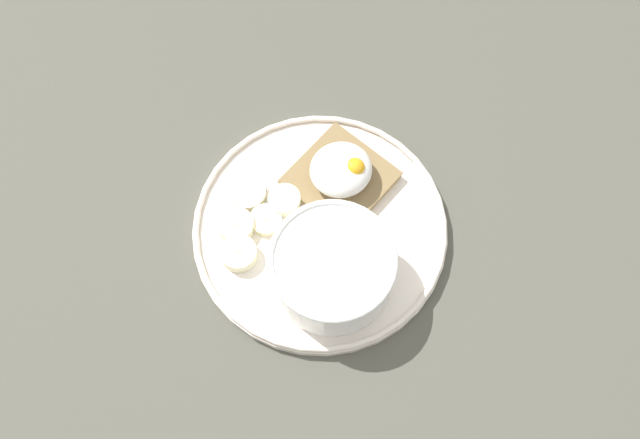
{
  "coord_description": "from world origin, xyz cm",
  "views": [
    {
      "loc": [
        -11.34,
        -23.66,
        68.09
      ],
      "look_at": [
        0.0,
        0.0,
        5.0
      ],
      "focal_mm": 40.0,
      "sensor_mm": 36.0,
      "label": 1
    }
  ],
  "objects_px": {
    "toast_slice": "(340,179)",
    "poached_egg": "(342,170)",
    "banana_slice_right": "(248,193)",
    "banana_slice_inner": "(239,253)",
    "banana_slice_back": "(266,220)",
    "banana_slice_left": "(285,200)",
    "banana_slice_front": "(236,226)",
    "oatmeal_bowl": "(332,268)"
  },
  "relations": [
    {
      "from": "poached_egg",
      "to": "banana_slice_right",
      "type": "distance_m",
      "value": 0.1
    },
    {
      "from": "banana_slice_right",
      "to": "banana_slice_inner",
      "type": "xyz_separation_m",
      "value": [
        -0.03,
        -0.06,
        0.0
      ]
    },
    {
      "from": "banana_slice_back",
      "to": "toast_slice",
      "type": "bearing_deg",
      "value": 5.2
    },
    {
      "from": "toast_slice",
      "to": "banana_slice_inner",
      "type": "relative_size",
      "value": 2.36
    },
    {
      "from": "banana_slice_front",
      "to": "oatmeal_bowl",
      "type": "bearing_deg",
      "value": -54.43
    },
    {
      "from": "toast_slice",
      "to": "banana_slice_right",
      "type": "xyz_separation_m",
      "value": [
        -0.09,
        0.03,
        -0.0
      ]
    },
    {
      "from": "banana_slice_right",
      "to": "banana_slice_left",
      "type": "bearing_deg",
      "value": -37.82
    },
    {
      "from": "banana_slice_right",
      "to": "banana_slice_front",
      "type": "bearing_deg",
      "value": -132.24
    },
    {
      "from": "banana_slice_inner",
      "to": "banana_slice_front",
      "type": "bearing_deg",
      "value": 72.0
    },
    {
      "from": "banana_slice_front",
      "to": "banana_slice_left",
      "type": "height_order",
      "value": "banana_slice_front"
    },
    {
      "from": "oatmeal_bowl",
      "to": "banana_slice_back",
      "type": "bearing_deg",
      "value": 112.33
    },
    {
      "from": "toast_slice",
      "to": "banana_slice_right",
      "type": "bearing_deg",
      "value": 164.02
    },
    {
      "from": "banana_slice_left",
      "to": "banana_slice_front",
      "type": "bearing_deg",
      "value": -175.2
    },
    {
      "from": "banana_slice_back",
      "to": "banana_slice_inner",
      "type": "xyz_separation_m",
      "value": [
        -0.04,
        -0.02,
        0.0
      ]
    },
    {
      "from": "oatmeal_bowl",
      "to": "poached_egg",
      "type": "height_order",
      "value": "oatmeal_bowl"
    },
    {
      "from": "banana_slice_left",
      "to": "banana_slice_back",
      "type": "xyz_separation_m",
      "value": [
        -0.03,
        -0.01,
        -0.0
      ]
    },
    {
      "from": "toast_slice",
      "to": "poached_egg",
      "type": "distance_m",
      "value": 0.02
    },
    {
      "from": "banana_slice_left",
      "to": "banana_slice_back",
      "type": "bearing_deg",
      "value": -157.07
    },
    {
      "from": "oatmeal_bowl",
      "to": "banana_slice_right",
      "type": "distance_m",
      "value": 0.12
    },
    {
      "from": "banana_slice_right",
      "to": "oatmeal_bowl",
      "type": "bearing_deg",
      "value": -71.93
    },
    {
      "from": "poached_egg",
      "to": "banana_slice_right",
      "type": "xyz_separation_m",
      "value": [
        -0.09,
        0.03,
        -0.02
      ]
    },
    {
      "from": "oatmeal_bowl",
      "to": "banana_slice_inner",
      "type": "relative_size",
      "value": 2.35
    },
    {
      "from": "poached_egg",
      "to": "banana_slice_inner",
      "type": "distance_m",
      "value": 0.13
    },
    {
      "from": "banana_slice_back",
      "to": "banana_slice_inner",
      "type": "relative_size",
      "value": 0.9
    },
    {
      "from": "banana_slice_inner",
      "to": "banana_slice_left",
      "type": "bearing_deg",
      "value": 27.1
    },
    {
      "from": "banana_slice_left",
      "to": "banana_slice_inner",
      "type": "bearing_deg",
      "value": -152.9
    },
    {
      "from": "banana_slice_right",
      "to": "banana_slice_inner",
      "type": "distance_m",
      "value": 0.06
    },
    {
      "from": "poached_egg",
      "to": "banana_slice_left",
      "type": "height_order",
      "value": "poached_egg"
    },
    {
      "from": "oatmeal_bowl",
      "to": "banana_slice_front",
      "type": "xyz_separation_m",
      "value": [
        -0.06,
        0.09,
        -0.02
      ]
    },
    {
      "from": "toast_slice",
      "to": "banana_slice_back",
      "type": "bearing_deg",
      "value": -174.8
    },
    {
      "from": "banana_slice_back",
      "to": "banana_slice_right",
      "type": "height_order",
      "value": "banana_slice_right"
    },
    {
      "from": "toast_slice",
      "to": "banana_slice_back",
      "type": "xyz_separation_m",
      "value": [
        -0.09,
        -0.01,
        -0.0
      ]
    },
    {
      "from": "banana_slice_left",
      "to": "banana_slice_inner",
      "type": "xyz_separation_m",
      "value": [
        -0.06,
        -0.03,
        0.0
      ]
    },
    {
      "from": "toast_slice",
      "to": "banana_slice_back",
      "type": "distance_m",
      "value": 0.09
    },
    {
      "from": "toast_slice",
      "to": "banana_slice_front",
      "type": "bearing_deg",
      "value": -179.17
    },
    {
      "from": "oatmeal_bowl",
      "to": "banana_slice_right",
      "type": "height_order",
      "value": "oatmeal_bowl"
    },
    {
      "from": "oatmeal_bowl",
      "to": "banana_slice_back",
      "type": "height_order",
      "value": "oatmeal_bowl"
    },
    {
      "from": "banana_slice_left",
      "to": "banana_slice_back",
      "type": "height_order",
      "value": "banana_slice_left"
    },
    {
      "from": "toast_slice",
      "to": "banana_slice_left",
      "type": "distance_m",
      "value": 0.06
    },
    {
      "from": "banana_slice_left",
      "to": "banana_slice_back",
      "type": "distance_m",
      "value": 0.03
    },
    {
      "from": "poached_egg",
      "to": "banana_slice_back",
      "type": "distance_m",
      "value": 0.09
    },
    {
      "from": "oatmeal_bowl",
      "to": "banana_slice_front",
      "type": "relative_size",
      "value": 2.43
    }
  ]
}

